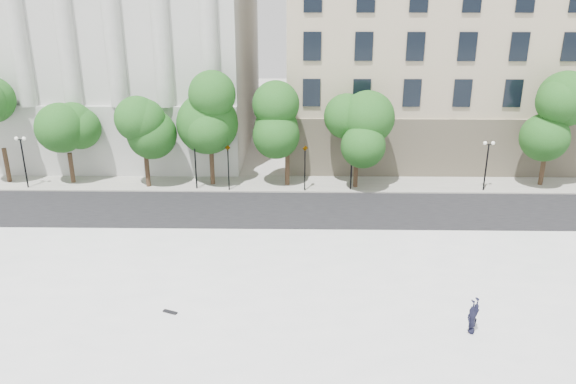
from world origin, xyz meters
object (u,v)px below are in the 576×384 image
object	(u,v)px
traffic_light_east	(305,146)
person_lying	(471,328)
traffic_light_west	(228,145)
skateboard	(170,312)

from	to	relation	value
traffic_light_east	person_lying	bearing A→B (deg)	-69.74
traffic_light_west	person_lying	xyz separation A→B (m)	(13.14, -19.60, -3.01)
traffic_light_east	skateboard	bearing A→B (deg)	-109.97
traffic_light_west	skateboard	xyz separation A→B (m)	(-0.70, -18.17, -3.21)
traffic_light_west	person_lying	distance (m)	23.79
person_lying	traffic_light_west	bearing A→B (deg)	87.93
traffic_light_west	traffic_light_east	size ratio (longest dim) A/B	1.01
traffic_light_west	skateboard	distance (m)	18.47
traffic_light_east	person_lying	distance (m)	21.11
person_lying	skateboard	bearing A→B (deg)	138.20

